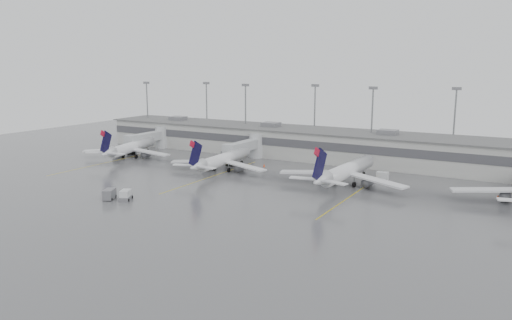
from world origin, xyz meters
The scene contains 19 objects.
ground centered at (0.00, 0.00, 0.00)m, with size 260.00×260.00×0.00m, color #545457.
terminal centered at (-0.01, 57.98, 4.17)m, with size 152.00×17.00×9.45m.
light_masts centered at (0.00, 63.75, 12.03)m, with size 142.40×8.00×20.60m.
jet_bridge_left centered at (-55.50, 45.72, 3.87)m, with size 4.00×17.20×7.00m.
jet_bridge_right centered at (-20.50, 45.72, 3.87)m, with size 4.00×17.20×7.00m.
stand_markings centered at (0.00, 24.00, 0.01)m, with size 105.25×40.00×0.01m.
jet_far_left centered at (-51.78, 31.82, 3.03)m, with size 26.12×29.64×9.76m.
jet_mid_left centered at (-18.75, 29.75, 3.01)m, with size 26.68×29.96×9.69m.
jet_mid_right centered at (13.37, 30.43, 3.33)m, with size 29.53×33.16×10.72m.
baggage_tug centered at (-20.22, -2.74, 0.79)m, with size 3.10×3.68×2.03m.
baggage_cart centered at (-23.42, -3.94, 1.07)m, with size 3.03×3.68×2.06m.
gse_uld_a centered at (-55.53, 37.85, 0.96)m, with size 2.71×1.80×1.92m, color silver.
gse_uld_b centered at (-20.89, 36.97, 0.88)m, with size 2.49×1.66×1.76m, color silver.
gse_uld_c centered at (19.07, 39.82, 0.94)m, with size 2.66×1.77×1.88m, color silver.
gse_loader centered at (-26.83, 44.73, 1.08)m, with size 2.16×3.45×2.16m, color slate.
cone_a centered at (-52.12, 34.01, 0.32)m, with size 0.40×0.40×0.64m, color #E53704.
cone_b centered at (-12.19, 39.58, 0.38)m, with size 0.48×0.48×0.76m, color #E53704.
cone_c centered at (8.78, 37.74, 0.36)m, with size 0.45×0.45×0.71m, color #E53704.
cone_d centered at (43.70, 35.62, 0.33)m, with size 0.42×0.42×0.66m, color #E53704.
Camera 1 is at (49.37, -72.88, 26.34)m, focal length 35.00 mm.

